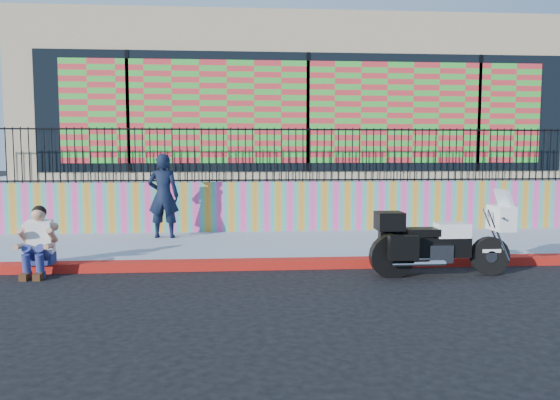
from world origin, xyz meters
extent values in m
plane|color=black|center=(0.00, 0.00, 0.00)|extent=(90.00, 90.00, 0.00)
cube|color=#A50B13|center=(0.00, 0.00, 0.07)|extent=(16.00, 0.30, 0.15)
cube|color=#9299AF|center=(0.00, 1.65, 0.07)|extent=(16.00, 3.00, 0.15)
cube|color=#FF439D|center=(0.00, 3.25, 0.70)|extent=(16.00, 0.20, 1.10)
cube|color=#9299AF|center=(0.00, 8.35, 0.62)|extent=(16.00, 10.00, 1.25)
cube|color=tan|center=(0.00, 8.15, 3.25)|extent=(14.00, 8.00, 4.00)
cube|color=black|center=(0.00, 4.13, 2.85)|extent=(12.60, 0.04, 2.80)
cube|color=red|center=(0.00, 4.10, 2.85)|extent=(11.48, 0.02, 2.40)
cylinder|color=black|center=(2.25, -0.75, 0.30)|extent=(0.61, 0.13, 0.61)
cylinder|color=black|center=(0.68, -0.75, 0.30)|extent=(0.61, 0.13, 0.61)
cube|color=black|center=(1.46, -0.75, 0.46)|extent=(0.87, 0.26, 0.31)
cube|color=silver|center=(1.42, -0.75, 0.37)|extent=(0.37, 0.31, 0.28)
cube|color=white|center=(1.63, -0.75, 0.72)|extent=(0.51, 0.29, 0.22)
cube|color=black|center=(1.14, -0.75, 0.70)|extent=(0.51, 0.31, 0.11)
cube|color=white|center=(2.41, -0.75, 0.90)|extent=(0.28, 0.48, 0.39)
cube|color=silver|center=(2.45, -0.75, 1.19)|extent=(0.17, 0.42, 0.31)
cube|color=black|center=(0.64, -0.75, 0.87)|extent=(0.40, 0.39, 0.28)
cube|color=black|center=(0.77, -1.02, 0.51)|extent=(0.44, 0.17, 0.37)
cube|color=black|center=(0.77, -0.47, 0.51)|extent=(0.44, 0.17, 0.37)
cube|color=white|center=(2.25, -0.75, 0.40)|extent=(0.29, 0.15, 0.06)
imported|color=black|center=(-3.20, 2.45, 1.02)|extent=(0.66, 0.45, 1.73)
cube|color=navy|center=(-4.79, -0.06, 0.24)|extent=(0.36, 0.28, 0.18)
cube|color=white|center=(-4.79, -0.10, 0.59)|extent=(0.38, 0.27, 0.54)
sphere|color=tan|center=(-4.79, -0.14, 0.95)|extent=(0.21, 0.21, 0.21)
cube|color=#472814|center=(-4.89, -0.50, 0.05)|extent=(0.11, 0.26, 0.10)
cube|color=#472814|center=(-4.69, -0.50, 0.05)|extent=(0.11, 0.26, 0.10)
camera|label=1|loc=(-1.68, -8.87, 1.95)|focal=35.00mm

